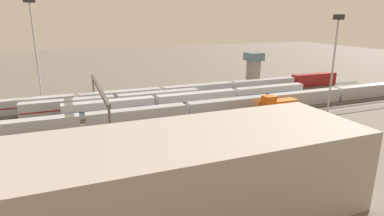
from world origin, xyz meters
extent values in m
plane|color=#60594F|center=(0.00, 0.00, 0.00)|extent=(400.00, 400.00, 0.00)
cube|color=#3D3833|center=(0.00, -15.00, 0.06)|extent=(140.00, 2.80, 0.12)
cube|color=#3D3833|center=(0.00, -10.00, 0.06)|extent=(140.00, 2.80, 0.12)
cube|color=#4C443D|center=(0.00, -5.00, 0.06)|extent=(140.00, 2.80, 0.12)
cube|color=#4C443D|center=(0.00, 0.00, 0.06)|extent=(140.00, 2.80, 0.12)
cube|color=#3D3833|center=(0.00, 5.00, 0.06)|extent=(140.00, 2.80, 0.12)
cube|color=#3D3833|center=(0.00, 10.00, 0.06)|extent=(140.00, 2.80, 0.12)
cube|color=#4C443D|center=(0.00, 15.00, 0.06)|extent=(140.00, 2.80, 0.12)
cube|color=#A8AAB2|center=(11.04, -10.00, 2.02)|extent=(23.00, 3.00, 3.80)
cube|color=maroon|center=(11.04, -10.00, 2.10)|extent=(22.40, 3.06, 0.36)
cube|color=#A8AAB2|center=(35.24, -10.00, 2.02)|extent=(23.00, 3.00, 3.80)
cube|color=maroon|center=(35.24, -10.00, 1.59)|extent=(22.40, 3.06, 0.36)
cube|color=#D85914|center=(-15.10, 10.00, 1.92)|extent=(10.00, 3.00, 3.60)
cube|color=#D85914|center=(-12.10, 10.00, 4.42)|extent=(3.00, 2.70, 1.40)
cube|color=#A8AAB2|center=(-52.11, 5.00, 2.02)|extent=(23.00, 3.00, 3.80)
cube|color=#A8AAB2|center=(-27.91, 5.00, 2.02)|extent=(23.00, 3.00, 3.80)
cube|color=#A8AAB2|center=(-3.71, 5.00, 2.02)|extent=(23.00, 3.00, 3.80)
cube|color=#A8AAB2|center=(20.49, 5.00, 2.02)|extent=(23.00, 3.00, 3.80)
cube|color=#A8AAB2|center=(44.69, 5.00, 2.02)|extent=(23.00, 3.00, 3.80)
cube|color=maroon|center=(-49.22, -15.00, 2.32)|extent=(18.00, 3.00, 4.40)
cube|color=#A8AAB2|center=(-27.52, -15.00, 2.02)|extent=(23.00, 3.00, 3.80)
cube|color=maroon|center=(-27.52, -15.00, 1.86)|extent=(22.40, 3.06, 0.36)
cube|color=#A8AAB2|center=(-3.32, -15.00, 2.02)|extent=(23.00, 3.00, 3.80)
cube|color=maroon|center=(-3.32, -15.00, 1.65)|extent=(22.40, 3.06, 0.36)
cube|color=#A8AAB2|center=(20.88, -15.00, 2.02)|extent=(23.00, 3.00, 3.80)
cube|color=maroon|center=(20.88, -15.00, 2.04)|extent=(22.40, 3.06, 0.36)
cube|color=#A8AAB2|center=(45.08, -15.00, 2.02)|extent=(23.00, 3.00, 3.80)
cube|color=maroon|center=(45.08, -15.00, 1.98)|extent=(22.40, 3.06, 0.36)
cube|color=#B7BABF|center=(-22.86, -5.00, 2.02)|extent=(23.00, 3.00, 3.80)
cube|color=#285193|center=(-22.86, -5.00, 1.94)|extent=(22.40, 3.06, 0.36)
cube|color=#B7BABF|center=(1.34, -5.00, 2.02)|extent=(23.00, 3.00, 3.80)
cube|color=#285193|center=(1.34, -5.00, 1.76)|extent=(22.40, 3.06, 0.36)
cube|color=#B7BABF|center=(25.54, -5.00, 2.02)|extent=(23.00, 3.00, 3.80)
cube|color=#285193|center=(25.54, -5.00, 1.89)|extent=(22.40, 3.06, 0.36)
cylinder|color=#9EA0A5|center=(41.73, -17.78, 13.87)|extent=(0.44, 0.44, 27.75)
cube|color=#262628|center=(41.73, -17.78, 28.35)|extent=(2.80, 0.70, 1.20)
cylinder|color=#9EA0A5|center=(-24.02, 17.70, 11.81)|extent=(0.44, 0.44, 23.62)
cube|color=#262628|center=(-24.02, 17.70, 24.22)|extent=(2.80, 0.70, 1.20)
cylinder|color=#4C4742|center=(28.18, -17.10, 4.00)|extent=(0.50, 0.50, 8.00)
cylinder|color=#4C4742|center=(28.18, 17.10, 4.00)|extent=(0.50, 0.50, 8.00)
cube|color=#4C4742|center=(28.18, 0.00, 8.40)|extent=(0.70, 35.00, 0.80)
cube|color=#9E9389|center=(23.65, 42.39, 5.38)|extent=(47.49, 15.49, 10.76)
cube|color=gray|center=(-32.98, -30.60, 4.10)|extent=(4.00, 4.00, 8.20)
cube|color=slate|center=(-32.98, -30.60, 9.70)|extent=(6.00, 6.00, 3.00)
camera|label=1|loc=(34.68, 75.11, 23.99)|focal=29.73mm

